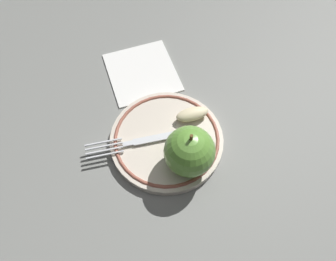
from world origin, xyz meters
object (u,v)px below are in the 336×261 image
object	(u,v)px
fork	(141,141)
napkin_folded	(142,72)
apple_red_whole	(189,151)
apple_slice_front	(194,115)
plate	(168,139)

from	to	relation	value
fork	napkin_folded	distance (m)	0.16
apple_red_whole	fork	xyz separation A→B (m)	(-0.08, -0.03, -0.04)
apple_slice_front	fork	distance (m)	0.10
apple_red_whole	fork	distance (m)	0.09
apple_slice_front	napkin_folded	world-z (taller)	apple_slice_front
apple_red_whole	napkin_folded	world-z (taller)	apple_red_whole
apple_slice_front	fork	xyz separation A→B (m)	(-0.03, -0.10, -0.01)
apple_slice_front	napkin_folded	distance (m)	0.15
fork	napkin_folded	bearing A→B (deg)	-100.40
apple_red_whole	fork	bearing A→B (deg)	-159.07
apple_red_whole	fork	size ratio (longest dim) A/B	0.55
apple_slice_front	napkin_folded	size ratio (longest dim) A/B	0.42
plate	fork	size ratio (longest dim) A/B	1.19
apple_slice_front	fork	size ratio (longest dim) A/B	0.35
fork	napkin_folded	world-z (taller)	fork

